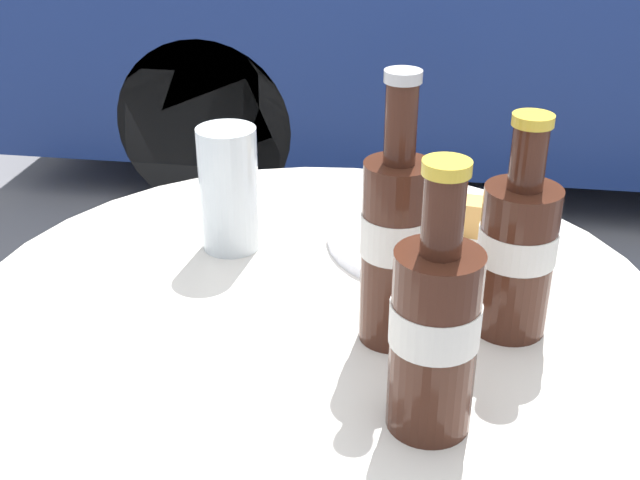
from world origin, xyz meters
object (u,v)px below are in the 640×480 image
Objects in this scene: bistro_table at (315,411)px; drinking_glass at (229,194)px; cola_bottle_center at (395,241)px; lunch_plate_near at (436,233)px; cola_bottle_left at (517,250)px; cola_bottle_right at (434,330)px.

drinking_glass is at bearing 138.34° from bistro_table.
lunch_plate_near is (0.04, 0.21, -0.09)m from cola_bottle_center.
cola_bottle_center is at bearing -163.37° from cola_bottle_left.
lunch_plate_near is at bearing 11.57° from drinking_glass.
cola_bottle_right is 0.13m from cola_bottle_center.
cola_bottle_center is at bearing -38.81° from drinking_glass.
cola_bottle_right is (0.12, -0.18, 0.24)m from bistro_table.
cola_bottle_right reaches higher than lunch_plate_near.
cola_bottle_center reaches higher than drinking_glass.
cola_bottle_right is 0.37m from drinking_glass.
lunch_plate_near is (0.12, 0.15, 0.16)m from bistro_table.
lunch_plate_near reaches higher than bistro_table.
cola_bottle_center reaches higher than bistro_table.
cola_bottle_left is at bearing -22.12° from drinking_glass.
drinking_glass is 0.57× the size of lunch_plate_near.
bistro_table is at bearing -128.83° from lunch_plate_near.
lunch_plate_near is (0.24, 0.05, -0.06)m from drinking_glass.
cola_bottle_center is 1.80× the size of drinking_glass.
bistro_table is 3.48× the size of cola_bottle_left.
cola_bottle_center is at bearing -34.51° from bistro_table.
cola_bottle_right is at bearing -89.64° from lunch_plate_near.
cola_bottle_center is at bearing -100.15° from lunch_plate_near.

